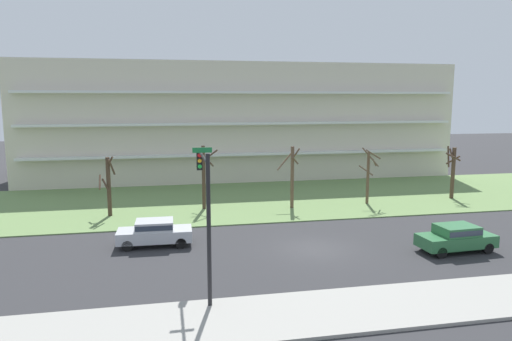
% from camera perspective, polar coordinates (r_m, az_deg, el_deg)
% --- Properties ---
extents(ground, '(160.00, 160.00, 0.00)m').
position_cam_1_polar(ground, '(27.82, 7.28, -9.60)').
color(ground, '#2D2D30').
extents(sidewalk_curb_near, '(80.00, 4.00, 0.15)m').
position_cam_1_polar(sidewalk_curb_near, '(20.90, 14.51, -16.02)').
color(sidewalk_curb_near, '#99968E').
rests_on(sidewalk_curb_near, ground).
extents(grass_lawn_strip, '(80.00, 16.00, 0.08)m').
position_cam_1_polar(grass_lawn_strip, '(40.86, 1.06, -3.51)').
color(grass_lawn_strip, '#66844C').
rests_on(grass_lawn_strip, ground).
extents(apartment_building, '(46.59, 13.64, 12.57)m').
position_cam_1_polar(apartment_building, '(54.08, -2.17, 6.19)').
color(apartment_building, beige).
rests_on(apartment_building, ground).
extents(tree_far_left, '(1.26, 1.31, 4.55)m').
position_cam_1_polar(tree_far_left, '(36.08, -17.77, -1.71)').
color(tree_far_left, '#423023').
rests_on(tree_far_left, ground).
extents(tree_left, '(1.81, 2.05, 5.14)m').
position_cam_1_polar(tree_left, '(36.80, -6.44, -0.56)').
color(tree_left, '#423023').
rests_on(tree_left, ground).
extents(tree_center, '(1.83, 1.73, 5.05)m').
position_cam_1_polar(tree_center, '(37.01, 4.45, -0.58)').
color(tree_center, brown).
rests_on(tree_center, ground).
extents(tree_right, '(1.69, 1.02, 4.88)m').
position_cam_1_polar(tree_right, '(39.40, 13.72, -0.49)').
color(tree_right, brown).
rests_on(tree_right, ground).
extents(tree_far_right, '(1.73, 1.75, 4.67)m').
position_cam_1_polar(tree_far_right, '(43.99, 23.10, 0.03)').
color(tree_far_right, '#4C3828').
rests_on(tree_far_right, ground).
extents(sedan_silver_near_left, '(4.44, 1.91, 1.57)m').
position_cam_1_polar(sedan_silver_near_left, '(28.62, -12.40, -7.39)').
color(sedan_silver_near_left, '#B7BABF').
rests_on(sedan_silver_near_left, ground).
extents(sedan_green_center_left, '(4.50, 2.05, 1.57)m').
position_cam_1_polar(sedan_green_center_left, '(29.31, 23.49, -7.54)').
color(sedan_green_center_left, '#2D6B3D').
rests_on(sedan_green_center_left, ground).
extents(traffic_signal_mast, '(0.90, 4.98, 6.59)m').
position_cam_1_polar(traffic_signal_mast, '(20.54, -6.32, -3.26)').
color(traffic_signal_mast, black).
rests_on(traffic_signal_mast, ground).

